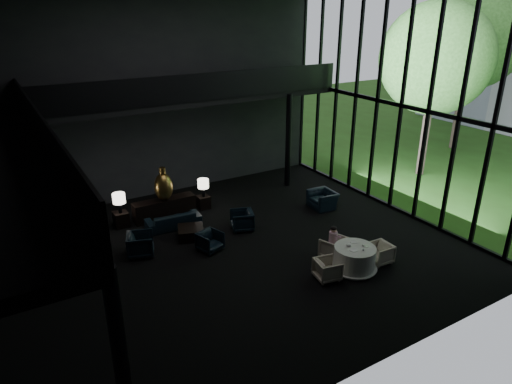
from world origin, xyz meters
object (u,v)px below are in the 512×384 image
window_armchair (323,197)px  dining_chair_west (328,270)px  side_table_right (203,202)px  lounge_armchair_south (210,241)px  dining_table (354,260)px  lounge_armchair_east (242,219)px  dining_chair_north (334,247)px  dining_chair_east (379,253)px  console (165,208)px  side_table_left (121,219)px  table_lamp_right (203,184)px  sofa (173,218)px  lounge_armchair_west (140,243)px  table_lamp_left (119,199)px  child (333,235)px  coffee_table (191,233)px  bronze_urn (164,186)px

window_armchair → dining_chair_west: bearing=-33.8°
side_table_right → lounge_armchair_south: lounge_armchair_south is taller
side_table_right → dining_table: 6.72m
lounge_armchair_east → dining_chair_north: (1.54, -3.15, -0.03)m
lounge_armchair_east → dining_chair_east: bearing=51.0°
lounge_armchair_south → dining_chair_east: bearing=-56.5°
console → dining_chair_east: 7.89m
side_table_left → dining_chair_east: size_ratio=0.89×
console → table_lamp_right: size_ratio=3.25×
sofa → lounge_armchair_west: lounge_armchair_west is taller
sofa → lounge_armchair_west: size_ratio=2.08×
table_lamp_left → child: (5.14, -5.46, -0.34)m
side_table_left → coffee_table: side_table_left is taller
lounge_armchair_south → coffee_table: size_ratio=0.76×
bronze_urn → window_armchair: 6.10m
lounge_armchair_east → window_armchair: size_ratio=0.79×
dining_chair_east → child: bearing=-135.7°
table_lamp_left → lounge_armchair_west: size_ratio=0.86×
lounge_armchair_west → sofa: bearing=-31.7°
dining_table → dining_chair_north: size_ratio=1.95×
dining_chair_west → coffee_table: bearing=39.3°
bronze_urn → table_lamp_right: 1.62m
bronze_urn → dining_chair_east: size_ratio=2.04×
dining_chair_east → lounge_armchair_east: bearing=-146.7°
lounge_armchair_west → lounge_armchair_east: (3.62, -0.09, -0.04)m
window_armchair → dining_chair_west: 5.10m
console → lounge_armchair_west: bearing=-125.8°
lounge_armchair_east → lounge_armchair_south: size_ratio=1.19×
side_table_left → window_armchair: bearing=-18.4°
side_table_left → table_lamp_left: bearing=-90.0°
bronze_urn → dining_chair_west: bronze_urn is taller
window_armchair → lounge_armchair_west: bearing=-87.1°
sofa → lounge_armchair_east: (2.01, -1.41, 0.04)m
table_lamp_right → child: bearing=-70.2°
dining_chair_north → dining_chair_east: dining_chair_north is taller
bronze_urn → table_lamp_left: bearing=174.9°
table_lamp_left → window_armchair: bearing=-18.1°
side_table_left → lounge_armchair_east: (3.58, -2.45, 0.11)m
side_table_left → dining_chair_east: (6.11, -6.57, 0.03)m
console → lounge_armchair_south: size_ratio=3.58×
lounge_armchair_west → window_armchair: 7.25m
side_table_left → window_armchair: window_armchair is taller
coffee_table → dining_chair_north: dining_chair_north is taller
dining_table → lounge_armchair_south: bearing=134.3°
dining_chair_east → dining_chair_north: bearing=-132.5°
lounge_armchair_east → bronze_urn: bearing=-119.2°
console → window_armchair: 6.08m
bronze_urn → dining_chair_north: bearing=-56.9°
dining_chair_west → child: size_ratio=1.06×
side_table_right → dining_chair_north: size_ratio=0.69×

